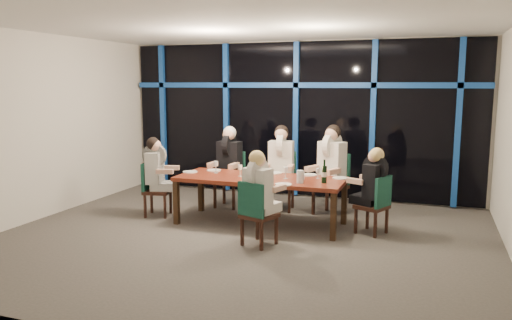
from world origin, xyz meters
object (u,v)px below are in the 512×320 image
Objects in this scene: chair_far_left at (231,176)px; chair_end_left at (153,186)px; diner_end_right at (373,178)px; wine_bottle at (324,174)px; water_pitcher at (300,177)px; dining_table at (260,182)px; diner_far_left at (228,155)px; diner_far_mid at (281,155)px; chair_far_mid at (281,177)px; diner_near_mid at (259,184)px; diner_far_right at (331,157)px; chair_end_right at (377,202)px; diner_end_left at (157,165)px; chair_far_right at (333,180)px; chair_near_mid at (256,211)px.

chair_far_left reaches higher than chair_end_left.
diner_end_right reaches higher than wine_bottle.
wine_bottle is 1.85× the size of water_pitcher.
water_pitcher is at bearing -33.33° from chair_far_left.
diner_far_left reaches higher than dining_table.
chair_far_left is at bearing 174.77° from diner_far_mid.
chair_far_mid is 1.05× the size of diner_far_left.
chair_end_left is at bearing -179.71° from wine_bottle.
diner_near_mid is 1.12m from wine_bottle.
dining_table is 13.92× the size of water_pitcher.
diner_near_mid is at bearing -124.95° from chair_end_left.
diner_near_mid is 0.84m from water_pitcher.
chair_far_left is 1.00× the size of diner_far_mid.
diner_far_right reaches higher than diner_end_right.
diner_end_right is 4.56× the size of water_pitcher.
chair_far_left is 1.13× the size of diner_near_mid.
chair_end_right is (3.63, 0.17, -0.02)m from chair_end_left.
diner_far_left is at bearing -153.09° from diner_far_right.
diner_end_left reaches higher than diner_end_right.
diner_far_mid reaches higher than water_pitcher.
wine_bottle is (2.88, 0.01, 0.38)m from chair_end_left.
diner_far_left reaches higher than diner_near_mid.
diner_near_mid reaches higher than dining_table.
diner_end_right is 2.47× the size of wine_bottle.
chair_end_left is at bearing -133.54° from chair_far_right.
chair_end_right is 1.84m from chair_near_mid.
diner_far_mid is at bearing 4.36° from chair_far_left.
chair_near_mid is 1.02× the size of diner_end_left.
diner_end_right reaches higher than chair_far_right.
diner_far_mid is at bearing -62.67° from diner_near_mid.
diner_far_mid is at bearing -90.00° from chair_far_mid.
diner_end_left is 2.28m from diner_near_mid.
diner_end_left is (-1.78, -0.10, 0.18)m from dining_table.
chair_near_mid is 2.31m from diner_end_left.
diner_far_mid is (0.93, 0.02, 0.41)m from chair_far_left.
diner_far_right reaches higher than diner_end_left.
diner_end_left is (-0.88, -0.96, -0.08)m from diner_far_left.
wine_bottle is (2.80, -0.00, 0.02)m from diner_end_left.
diner_far_left is at bearing -150.67° from chair_far_right.
chair_end_right is 1.82m from diner_near_mid.
chair_far_mid is at bearing 122.81° from water_pitcher.
diner_far_mid is 1.12× the size of diner_end_left.
water_pitcher is at bearing -48.58° from diner_end_right.
diner_end_left is 3.49m from diner_end_right.
diner_end_right is at bearing -100.13° from chair_end_left.
chair_far_right is at bearing 93.94° from wine_bottle.
chair_end_left is 3.58m from diner_end_right.
dining_table is at bearing -109.80° from diner_far_right.
chair_far_right is 1.18× the size of diner_end_left.
wine_bottle is (1.92, -1.04, 0.33)m from chair_far_left.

